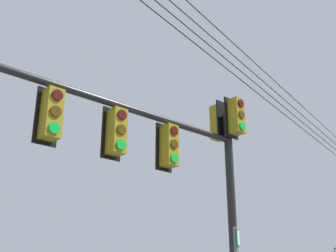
{
  "coord_description": "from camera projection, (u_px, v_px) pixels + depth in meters",
  "views": [
    {
      "loc": [
        -9.37,
        2.91,
        2.0
      ],
      "look_at": [
        -1.14,
        1.11,
        5.1
      ],
      "focal_mm": 44.65,
      "sensor_mm": 36.0,
      "label": 1
    }
  ],
  "objects": [
    {
      "name": "overhead_wire_span",
      "position": [
        244.0,
        68.0,
        12.09
      ],
      "size": [
        18.17,
        20.24,
        1.28
      ],
      "color": "black"
    },
    {
      "name": "signal_mast_assembly",
      "position": [
        181.0,
        155.0,
        9.03
      ],
      "size": [
        3.61,
        5.81,
        6.28
      ],
      "color": "black",
      "rests_on": "ground"
    }
  ]
}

